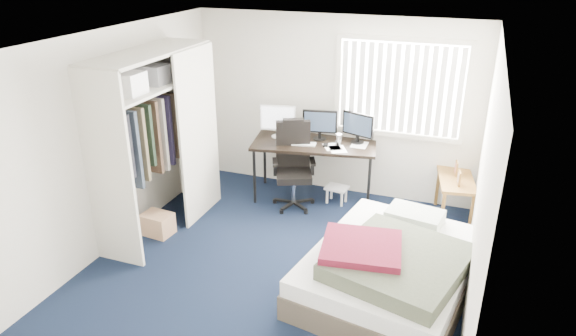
% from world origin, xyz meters
% --- Properties ---
extents(ground, '(4.20, 4.20, 0.00)m').
position_xyz_m(ground, '(0.00, 0.00, 0.00)').
color(ground, black).
rests_on(ground, ground).
extents(room_shell, '(4.20, 4.20, 4.20)m').
position_xyz_m(room_shell, '(0.00, 0.00, 1.51)').
color(room_shell, silver).
rests_on(room_shell, ground).
extents(window_assembly, '(1.72, 0.09, 1.32)m').
position_xyz_m(window_assembly, '(0.90, 2.04, 1.60)').
color(window_assembly, white).
rests_on(window_assembly, ground).
extents(closet, '(0.64, 1.84, 2.22)m').
position_xyz_m(closet, '(-1.67, 0.27, 1.35)').
color(closet, beige).
rests_on(closet, ground).
extents(desk, '(1.79, 1.07, 1.29)m').
position_xyz_m(desk, '(-0.16, 1.75, 0.84)').
color(desk, black).
rests_on(desk, ground).
extents(office_chair, '(0.73, 0.73, 1.19)m').
position_xyz_m(office_chair, '(-0.35, 1.43, 0.46)').
color(office_chair, black).
rests_on(office_chair, ground).
extents(footstool, '(0.32, 0.27, 0.24)m').
position_xyz_m(footstool, '(0.21, 1.66, 0.19)').
color(footstool, white).
rests_on(footstool, ground).
extents(nightstand, '(0.56, 0.91, 0.76)m').
position_xyz_m(nightstand, '(1.75, 1.73, 0.51)').
color(nightstand, brown).
rests_on(nightstand, ground).
extents(bed, '(1.84, 2.25, 0.67)m').
position_xyz_m(bed, '(1.26, -0.10, 0.28)').
color(bed, '#453C31').
rests_on(bed, ground).
extents(pine_box, '(0.39, 0.30, 0.27)m').
position_xyz_m(pine_box, '(-1.65, 0.06, 0.14)').
color(pine_box, '#A87854').
rests_on(pine_box, ground).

